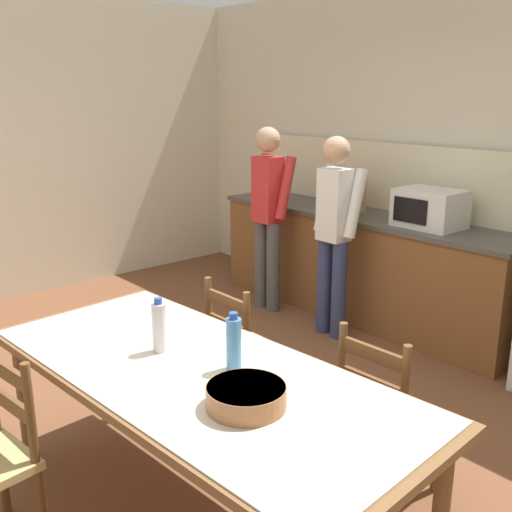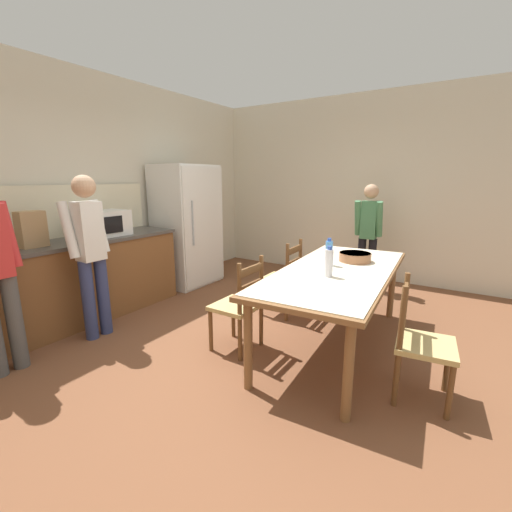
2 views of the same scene
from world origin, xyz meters
TOP-DOWN VIEW (x-y plane):
  - ground_plane at (0.00, 0.00)m, footprint 8.32×8.32m
  - wall_back at (0.00, 2.66)m, footprint 6.52×0.12m
  - wall_right at (3.26, 0.00)m, footprint 0.12×5.20m
  - kitchen_counter at (-0.65, 2.23)m, footprint 3.02×0.66m
  - counter_splashback at (-0.64, 2.54)m, footprint 2.98×0.03m
  - refrigerator at (1.41, 2.19)m, footprint 0.88×0.73m
  - microwave at (0.04, 2.21)m, footprint 0.50×0.39m
  - paper_bag at (-0.77, 2.20)m, footprint 0.24×0.16m
  - dining_table at (0.62, -0.47)m, footprint 2.30×1.11m
  - bottle_near_centre at (0.34, -0.49)m, footprint 0.07×0.07m
  - bottle_off_centre at (0.73, -0.34)m, footprint 0.07×0.07m
  - serving_bowl at (1.02, -0.52)m, footprint 0.32×0.32m
  - chair_side_far_left at (0.06, 0.27)m, footprint 0.42×0.40m
  - chair_side_near_left at (0.17, -1.28)m, footprint 0.46×0.45m
  - chair_side_far_right at (1.07, 0.34)m, footprint 0.43×0.41m
  - person_at_counter at (-0.50, 1.69)m, footprint 0.41×0.29m
  - person_by_table at (2.58, -0.23)m, footprint 0.27×0.39m

SIDE VIEW (x-z plane):
  - ground_plane at x=0.00m, z-range 0.00..0.00m
  - chair_side_far_left at x=0.06m, z-range -0.01..0.90m
  - chair_side_near_left at x=0.17m, z-range -0.01..0.90m
  - chair_side_far_right at x=1.07m, z-range -0.01..0.90m
  - kitchen_counter at x=-0.65m, z-range 0.00..0.94m
  - dining_table at x=0.62m, z-range 0.32..1.10m
  - serving_bowl at x=1.02m, z-range 0.78..0.87m
  - person_by_table at x=2.58m, z-range 0.10..1.63m
  - bottle_near_centre at x=0.34m, z-range 0.77..1.04m
  - bottle_off_centre at x=0.73m, z-range 0.77..1.04m
  - refrigerator at x=1.41m, z-range 0.00..1.81m
  - person_at_counter at x=-0.50m, z-range 0.10..1.75m
  - microwave at x=0.04m, z-range 0.94..1.24m
  - paper_bag at x=-0.77m, z-range 0.94..1.30m
  - counter_splashback at x=-0.64m, z-range 0.94..1.54m
  - wall_back at x=0.00m, z-range 0.00..2.90m
  - wall_right at x=3.26m, z-range 0.00..2.90m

